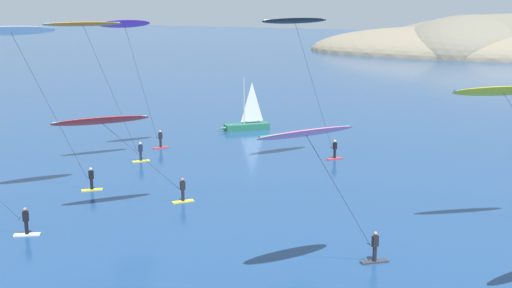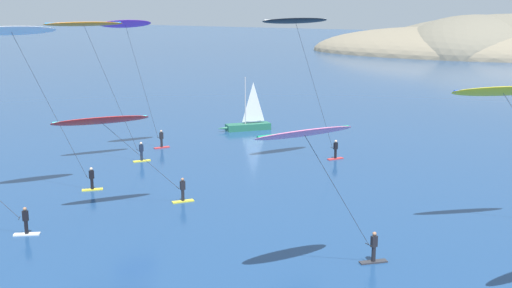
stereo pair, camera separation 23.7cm
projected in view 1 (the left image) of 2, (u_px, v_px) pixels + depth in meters
name	position (u px, v px, depth m)	size (l,w,h in m)	color
headland_island	(486.00, 54.00, 171.61)	(101.21, 54.02, 21.60)	#6B6656
sailboat_near	(244.00, 124.00, 68.90)	(4.48, 5.24, 5.70)	#23664C
kitesurfer_purple	(127.00, 34.00, 56.85)	(3.76, 5.89, 12.03)	red
kitesurfer_black	(298.00, 31.00, 51.74)	(4.59, 7.79, 12.31)	red
kitesurfer_red	(107.00, 126.00, 40.82)	(5.76, 8.13, 6.49)	yellow
kitesurfer_pink	(312.00, 142.00, 30.25)	(4.71, 7.42, 7.83)	#2D2D33
kitesurfer_orange	(88.00, 36.00, 51.26)	(4.92, 7.39, 12.01)	yellow
kitesurfer_yellow	(510.00, 101.00, 36.73)	(7.83, 7.19, 8.89)	red
kitesurfer_white	(17.00, 42.00, 42.41)	(5.08, 7.72, 12.01)	yellow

